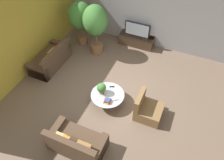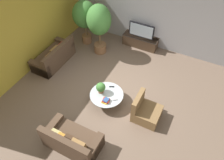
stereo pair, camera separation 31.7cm
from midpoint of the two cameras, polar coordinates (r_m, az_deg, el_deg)
ground_plane at (r=7.62m, az=0.44°, el=-3.18°), size 24.00×24.00×0.00m
back_wall_stone at (r=9.08m, az=10.29°, el=17.36°), size 7.40×0.12×3.00m
side_wall_left at (r=8.36m, az=-19.71°, el=12.57°), size 0.12×7.40×3.00m
media_console at (r=9.50m, az=8.38°, el=10.04°), size 1.49×0.50×0.48m
television at (r=9.20m, az=8.72°, el=12.66°), size 1.06×0.13×0.59m
coffee_table at (r=7.14m, az=-0.13°, el=-4.36°), size 1.09×1.09×0.38m
couch_by_wall at (r=8.77m, az=-13.85°, el=5.86°), size 0.84×1.77×0.84m
couch_near_entry at (r=6.31m, az=-8.96°, el=-15.43°), size 1.56×0.84×0.84m
armchair_wicker at (r=6.88m, az=10.05°, el=-8.14°), size 0.80×0.76×0.86m
potted_palm_tall at (r=9.11m, az=-6.12°, el=16.32°), size 0.98×0.98×1.89m
potted_palm_corner at (r=8.47m, az=-2.31°, el=14.78°), size 0.93×0.93×2.08m
potted_plant_tabletop at (r=6.96m, az=-1.66°, el=-2.01°), size 0.31×0.31×0.39m
book_stack at (r=6.84m, az=-0.29°, el=-5.38°), size 0.24×0.26×0.10m
remote_black at (r=7.26m, az=1.17°, el=-1.78°), size 0.16×0.11×0.02m
remote_silver at (r=6.90m, az=2.12°, el=-5.21°), size 0.15×0.13×0.02m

